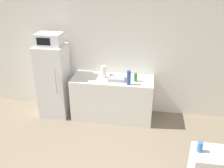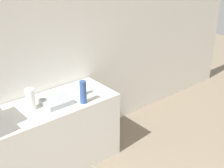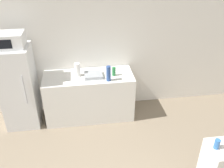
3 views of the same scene
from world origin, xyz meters
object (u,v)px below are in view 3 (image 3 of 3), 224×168
object	(u,v)px
paper_towel_roll	(77,70)
bottle_tall	(109,74)
refrigerator	(19,87)
bottle_short	(114,71)
jar	(217,144)
microwave	(8,40)

from	to	relation	value
paper_towel_roll	bottle_tall	bearing A→B (deg)	-25.30
refrigerator	bottle_tall	world-z (taller)	refrigerator
bottle_short	jar	distance (m)	2.23
microwave	paper_towel_roll	world-z (taller)	microwave
microwave	jar	size ratio (longest dim) A/B	3.86
microwave	paper_towel_roll	size ratio (longest dim) A/B	1.98
microwave	paper_towel_roll	xyz separation A→B (m)	(1.05, 0.06, -0.64)
jar	microwave	bearing A→B (deg)	141.64
paper_towel_roll	jar	bearing A→B (deg)	-53.83
bottle_short	paper_towel_roll	xyz separation A→B (m)	(-0.66, 0.08, 0.04)
paper_towel_roll	bottle_short	bearing A→B (deg)	-6.95
bottle_short	paper_towel_roll	size ratio (longest dim) A/B	0.66
bottle_short	paper_towel_roll	distance (m)	0.66
microwave	paper_towel_roll	bearing A→B (deg)	3.30
bottle_tall	bottle_short	distance (m)	0.22
bottle_short	microwave	bearing A→B (deg)	179.36
microwave	bottle_short	size ratio (longest dim) A/B	2.98
refrigerator	microwave	bearing A→B (deg)	-109.22
refrigerator	jar	size ratio (longest dim) A/B	12.13
paper_towel_roll	microwave	bearing A→B (deg)	-176.70
bottle_short	bottle_tall	bearing A→B (deg)	-124.92
refrigerator	jar	bearing A→B (deg)	-38.38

